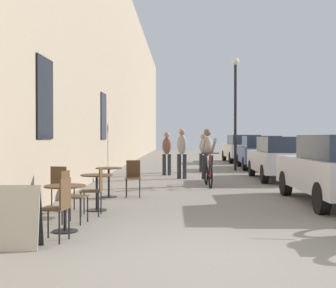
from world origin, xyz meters
TOP-DOWN VIEW (x-y plane):
  - ground_plane at (0.00, 0.00)m, footprint 88.00×88.00m
  - building_facade_left at (-3.45, 14.00)m, footprint 0.54×68.00m
  - cafe_table_near at (-2.14, 1.63)m, footprint 0.64×0.64m
  - cafe_chair_near_toward_street at (-2.22, 2.33)m, footprint 0.44×0.44m
  - cafe_chair_near_toward_wall at (-2.07, 0.98)m, footprint 0.44×0.44m
  - cafe_table_mid at (-2.02, 3.67)m, footprint 0.64×0.64m
  - cafe_chair_mid_toward_street at (-1.94, 3.09)m, footprint 0.39×0.39m
  - cafe_chair_mid_toward_wall at (-2.71, 3.60)m, footprint 0.46×0.46m
  - cafe_table_far at (-2.10, 5.71)m, footprint 0.64×0.64m
  - cafe_chair_far_toward_street at (-1.51, 5.78)m, footprint 0.41×0.41m
  - sandwich_board_sign at (-2.47, 0.55)m, footprint 0.58×0.41m
  - cyclist_on_bicycle at (0.47, 8.38)m, footprint 0.52×1.76m
  - pedestrian_near at (-0.30, 10.68)m, footprint 0.38×0.29m
  - pedestrian_mid at (-0.88, 12.16)m, footprint 0.36×0.26m
  - pedestrian_far at (0.61, 13.84)m, footprint 0.36×0.27m
  - street_lamp at (2.04, 14.65)m, footprint 0.32×0.32m
  - parked_car_second at (3.08, 10.35)m, footprint 1.78×4.16m
  - parked_car_third at (3.29, 15.83)m, footprint 1.92×4.31m
  - parked_car_fourth at (3.23, 21.30)m, footprint 1.99×4.49m

SIDE VIEW (x-z plane):
  - ground_plane at x=0.00m, z-range 0.00..0.00m
  - sandwich_board_sign at x=-2.47m, z-range 0.00..0.83m
  - cafe_chair_near_toward_street at x=-2.22m, z-range 0.07..0.96m
  - cafe_chair_near_toward_wall at x=-2.07m, z-range 0.07..0.96m
  - cafe_chair_mid_toward_street at x=-1.94m, z-range 0.07..0.96m
  - cafe_chair_mid_toward_wall at x=-2.71m, z-range 0.07..0.96m
  - cafe_chair_far_toward_street at x=-1.51m, z-range 0.07..0.96m
  - cafe_table_near at x=-2.14m, z-range 0.16..0.88m
  - cafe_table_mid at x=-2.02m, z-range 0.16..0.88m
  - cafe_table_far at x=-2.10m, z-range 0.16..0.88m
  - parked_car_second at x=3.08m, z-range 0.03..1.50m
  - parked_car_third at x=3.29m, z-range 0.03..1.54m
  - cyclist_on_bicycle at x=0.47m, z-range -0.06..1.68m
  - parked_car_fourth at x=3.23m, z-range 0.03..1.61m
  - pedestrian_far at x=0.61m, z-range 0.10..1.69m
  - pedestrian_mid at x=-0.88m, z-range 0.10..1.76m
  - pedestrian_near at x=-0.30m, z-range 0.11..1.87m
  - street_lamp at x=2.04m, z-range 0.66..5.56m
  - building_facade_left at x=-3.45m, z-range 0.00..9.51m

